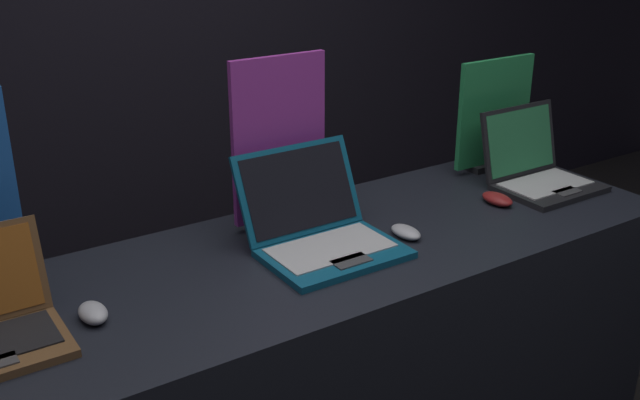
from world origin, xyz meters
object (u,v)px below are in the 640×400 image
(laptop_back, at_px, (537,169))
(laptop_middle, at_px, (319,228))
(mouse_front, at_px, (93,313))
(promo_stand_middle, at_px, (279,146))
(mouse_middle, at_px, (406,232))
(promo_stand_back, at_px, (494,117))
(mouse_back, at_px, (497,199))

(laptop_back, bearing_deg, laptop_middle, -179.78)
(mouse_front, relative_size, laptop_middle, 0.27)
(promo_stand_middle, bearing_deg, laptop_back, -13.45)
(mouse_front, bearing_deg, mouse_middle, -2.54)
(mouse_middle, relative_size, promo_stand_middle, 0.22)
(mouse_front, xyz_separation_m, laptop_back, (1.57, 0.04, 0.04))
(mouse_middle, relative_size, laptop_back, 0.33)
(laptop_middle, bearing_deg, mouse_front, -176.87)
(mouse_middle, xyz_separation_m, laptop_back, (0.65, 0.08, 0.05))
(promo_stand_back, bearing_deg, mouse_middle, -155.01)
(laptop_back, bearing_deg, mouse_back, -169.22)
(mouse_front, distance_m, laptop_back, 1.58)
(mouse_front, height_order, mouse_middle, mouse_front)
(mouse_front, bearing_deg, promo_stand_middle, 21.09)
(laptop_middle, distance_m, promo_stand_back, 0.94)
(laptop_back, distance_m, mouse_back, 0.24)
(promo_stand_middle, height_order, laptop_back, promo_stand_middle)
(mouse_front, relative_size, mouse_middle, 0.93)
(mouse_front, relative_size, promo_stand_back, 0.25)
(mouse_back, relative_size, promo_stand_back, 0.29)
(mouse_front, distance_m, laptop_middle, 0.67)
(laptop_middle, relative_size, laptop_back, 1.12)
(laptop_middle, bearing_deg, laptop_back, 0.22)
(promo_stand_middle, height_order, promo_stand_back, promo_stand_middle)
(laptop_middle, height_order, mouse_middle, laptop_middle)
(laptop_middle, distance_m, mouse_middle, 0.27)
(mouse_back, bearing_deg, laptop_back, 10.78)
(laptop_middle, height_order, promo_stand_back, promo_stand_back)
(mouse_back, bearing_deg, mouse_middle, -175.05)
(mouse_front, xyz_separation_m, mouse_back, (1.34, -0.00, -0.00))
(mouse_middle, bearing_deg, laptop_back, 7.08)
(promo_stand_middle, distance_m, mouse_back, 0.76)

